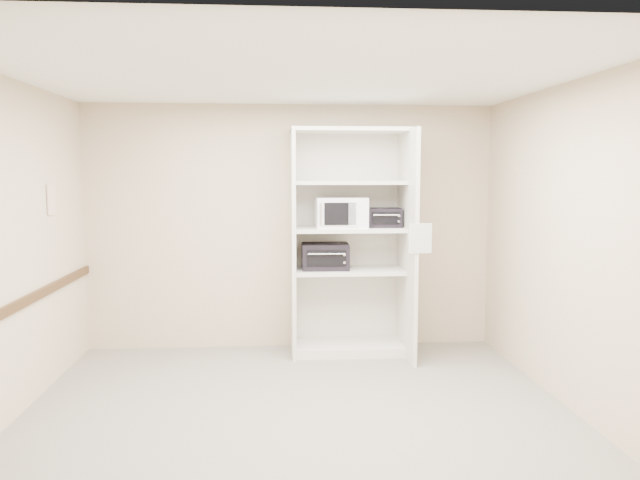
{
  "coord_description": "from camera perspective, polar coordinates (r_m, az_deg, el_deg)",
  "views": [
    {
      "loc": [
        -0.18,
        -4.93,
        1.94
      ],
      "look_at": [
        0.28,
        1.38,
        1.27
      ],
      "focal_mm": 35.0,
      "sensor_mm": 36.0,
      "label": 1
    }
  ],
  "objects": [
    {
      "name": "chair_rail",
      "position": [
        5.43,
        -26.38,
        -5.63
      ],
      "size": [
        0.04,
        3.98,
        0.08
      ],
      "primitive_type": "cube",
      "color": "#382311",
      "rests_on": "wall_left"
    },
    {
      "name": "wall_poster",
      "position": [
        6.29,
        -23.35,
        3.41
      ],
      "size": [
        0.01,
        0.2,
        0.28
      ],
      "primitive_type": "cube",
      "color": "white",
      "rests_on": "wall_left"
    },
    {
      "name": "microwave",
      "position": [
        6.65,
        1.93,
        2.52
      ],
      "size": [
        0.54,
        0.41,
        0.32
      ],
      "primitive_type": "cube",
      "rotation": [
        0.0,
        0.0,
        0.01
      ],
      "color": "white",
      "rests_on": "shelving_unit"
    },
    {
      "name": "wall_front",
      "position": [
        2.99,
        -0.65,
        -5.37
      ],
      "size": [
        4.5,
        0.02,
        2.7
      ],
      "primitive_type": "cube",
      "color": "tan",
      "rests_on": "ground"
    },
    {
      "name": "ceiling",
      "position": [
        4.99,
        -2.15,
        14.8
      ],
      "size": [
        4.5,
        4.0,
        0.01
      ],
      "primitive_type": "cube",
      "color": "white"
    },
    {
      "name": "toaster_oven_upper",
      "position": [
        6.76,
        5.9,
        2.05
      ],
      "size": [
        0.37,
        0.29,
        0.2
      ],
      "primitive_type": "cube",
      "rotation": [
        0.0,
        0.0,
        -0.05
      ],
      "color": "black",
      "rests_on": "shelving_unit"
    },
    {
      "name": "toaster_oven_lower",
      "position": [
        6.71,
        0.48,
        -1.5
      ],
      "size": [
        0.51,
        0.39,
        0.28
      ],
      "primitive_type": "cube",
      "rotation": [
        0.0,
        0.0,
        -0.02
      ],
      "color": "black",
      "rests_on": "shelving_unit"
    },
    {
      "name": "wall_right",
      "position": [
        5.53,
        21.92,
        -0.53
      ],
      "size": [
        0.02,
        4.0,
        2.7
      ],
      "primitive_type": "cube",
      "color": "tan",
      "rests_on": "ground"
    },
    {
      "name": "paper_sign",
      "position": [
        6.2,
        9.16,
        0.15
      ],
      "size": [
        0.23,
        0.03,
        0.29
      ],
      "primitive_type": "cube",
      "rotation": [
        0.0,
        0.0,
        0.1
      ],
      "color": "white",
      "rests_on": "shelving_unit"
    },
    {
      "name": "wall_left",
      "position": [
        5.37,
        -26.83,
        -0.92
      ],
      "size": [
        0.02,
        4.0,
        2.7
      ],
      "primitive_type": "cube",
      "color": "tan",
      "rests_on": "ground"
    },
    {
      "name": "floor",
      "position": [
        5.3,
        -2.03,
        -15.44
      ],
      "size": [
        4.5,
        4.0,
        0.01
      ],
      "primitive_type": "cube",
      "color": "slate",
      "rests_on": "ground"
    },
    {
      "name": "shelving_unit",
      "position": [
        6.73,
        3.04,
        -0.86
      ],
      "size": [
        1.24,
        0.92,
        2.42
      ],
      "color": "silver",
      "rests_on": "floor"
    },
    {
      "name": "wall_back",
      "position": [
        6.95,
        -2.71,
        1.18
      ],
      "size": [
        4.5,
        0.02,
        2.7
      ],
      "primitive_type": "cube",
      "color": "tan",
      "rests_on": "ground"
    }
  ]
}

